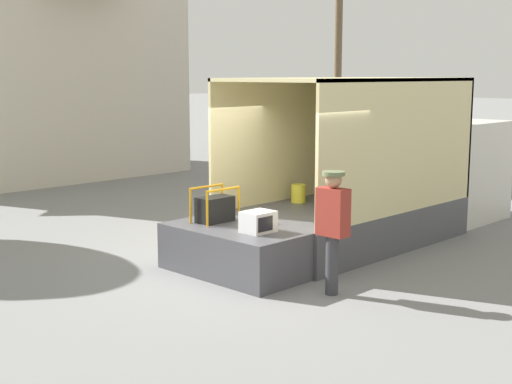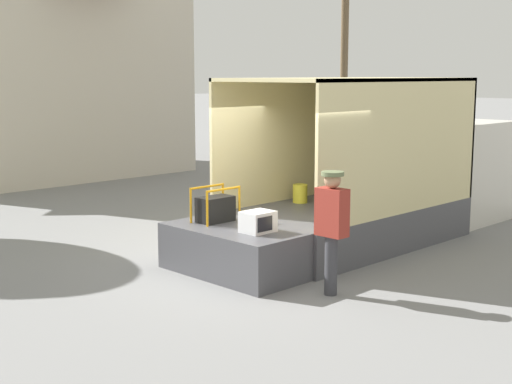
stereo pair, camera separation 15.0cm
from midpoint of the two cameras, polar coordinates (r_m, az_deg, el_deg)
ground_plane at (r=11.49m, az=0.67°, el=-5.99°), size 160.00×160.00×0.00m
box_truck at (r=14.32m, az=11.78°, el=0.56°), size 6.65×2.38×2.99m
tailgate_deck at (r=11.00m, az=-1.46°, el=-4.74°), size 1.16×2.26×0.72m
microwave at (r=10.61m, az=0.57°, el=-2.40°), size 0.47×0.39×0.32m
portable_generator at (r=11.38m, az=-2.82°, el=-1.31°), size 0.72×0.43×0.56m
worker_person at (r=9.88m, az=6.52°, el=-2.21°), size 0.31×0.44×1.74m
pickup_truck_blue at (r=21.42m, az=17.67°, el=2.55°), size 5.42×1.94×1.63m
house_backdrop at (r=23.52m, az=-17.74°, el=10.83°), size 8.18×7.16×7.49m
utility_pole at (r=26.91m, az=7.25°, el=11.06°), size 1.80×0.28×7.42m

